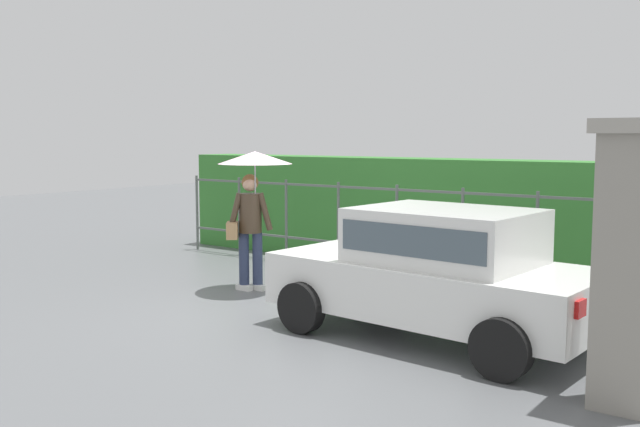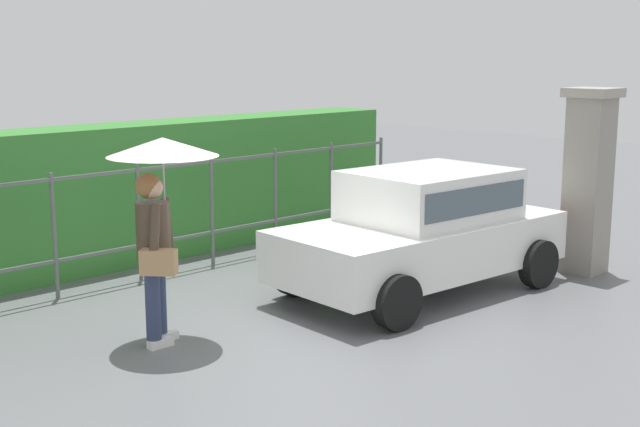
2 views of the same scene
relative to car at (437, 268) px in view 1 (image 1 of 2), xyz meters
The scene contains 6 objects.
ground_plane 2.28m from the car, behind, with size 40.00×40.00×0.00m, color slate.
car is the anchor object (origin of this frame).
pedestrian 3.48m from the car, 169.22° to the left, with size 1.09×1.09×2.06m.
gate_pillar 2.45m from the car, 23.02° to the right, with size 0.60×0.60×2.42m.
fence_section 3.58m from the car, 127.44° to the left, with size 9.29×0.05×1.50m.
hedge_row 4.42m from the car, 119.51° to the left, with size 10.24×0.90×1.90m, color #387F33.
Camera 1 is at (5.67, -7.30, 2.27)m, focal length 39.55 mm.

